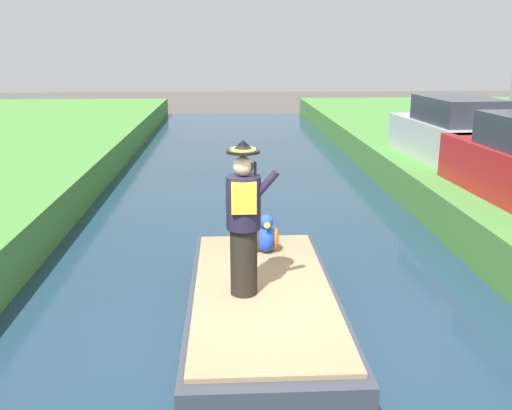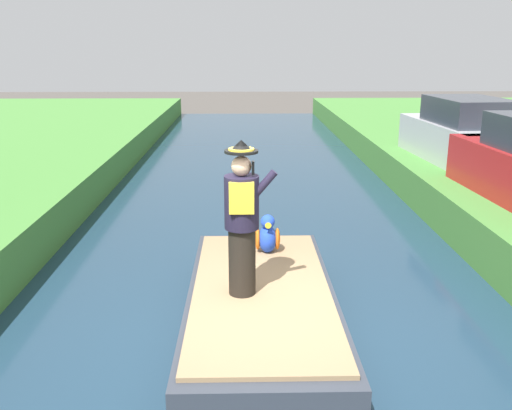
{
  "view_description": "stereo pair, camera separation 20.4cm",
  "coord_description": "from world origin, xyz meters",
  "px_view_note": "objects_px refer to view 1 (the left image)",
  "views": [
    {
      "loc": [
        -0.41,
        -5.83,
        3.57
      ],
      "look_at": [
        -0.05,
        1.02,
        1.61
      ],
      "focal_mm": 39.24,
      "sensor_mm": 36.0,
      "label": 1
    },
    {
      "loc": [
        -0.21,
        -5.83,
        3.57
      ],
      "look_at": [
        -0.05,
        1.02,
        1.61
      ],
      "focal_mm": 39.24,
      "sensor_mm": 36.0,
      "label": 2
    }
  ],
  "objects_px": {
    "parked_car_silver": "(453,133)",
    "person_pirate": "(244,220)",
    "boat": "(263,310)",
    "parrot_plush": "(266,236)"
  },
  "relations": [
    {
      "from": "parrot_plush",
      "to": "parked_car_silver",
      "type": "height_order",
      "value": "parked_car_silver"
    },
    {
      "from": "boat",
      "to": "parrot_plush",
      "type": "xyz_separation_m",
      "value": [
        0.13,
        1.21,
        0.55
      ]
    },
    {
      "from": "person_pirate",
      "to": "parked_car_silver",
      "type": "distance_m",
      "value": 8.71
    },
    {
      "from": "boat",
      "to": "person_pirate",
      "type": "xyz_separation_m",
      "value": [
        -0.23,
        -0.16,
        1.23
      ]
    },
    {
      "from": "boat",
      "to": "parrot_plush",
      "type": "relative_size",
      "value": 7.38
    },
    {
      "from": "boat",
      "to": "person_pirate",
      "type": "height_order",
      "value": "person_pirate"
    },
    {
      "from": "parrot_plush",
      "to": "person_pirate",
      "type": "bearing_deg",
      "value": -104.54
    },
    {
      "from": "boat",
      "to": "parked_car_silver",
      "type": "xyz_separation_m",
      "value": [
        5.02,
        6.79,
        1.14
      ]
    },
    {
      "from": "parked_car_silver",
      "to": "person_pirate",
      "type": "bearing_deg",
      "value": -127.07
    },
    {
      "from": "boat",
      "to": "person_pirate",
      "type": "distance_m",
      "value": 1.27
    }
  ]
}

